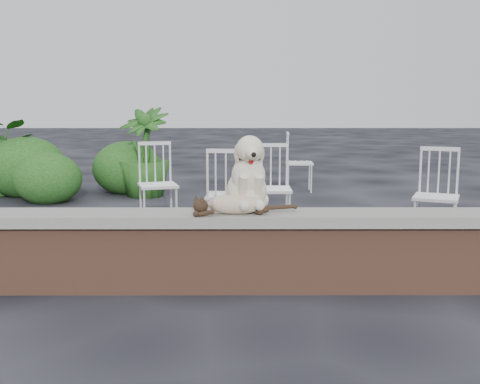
{
  "coord_description": "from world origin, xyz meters",
  "views": [
    {
      "loc": [
        0.03,
        -3.97,
        1.35
      ],
      "look_at": [
        0.04,
        0.2,
        0.7
      ],
      "focal_mm": 41.35,
      "sensor_mm": 36.0,
      "label": 1
    }
  ],
  "objects_px": {
    "chair_d": "(436,196)",
    "potted_plant_a": "(1,157)",
    "potted_plant_b": "(144,152)",
    "cat": "(236,203)",
    "chair_e": "(299,162)",
    "chair_a": "(158,184)",
    "chair_b": "(272,188)",
    "chair_c": "(228,194)",
    "dog": "(247,172)"
  },
  "relations": [
    {
      "from": "chair_d",
      "to": "potted_plant_a",
      "type": "relative_size",
      "value": 0.81
    },
    {
      "from": "chair_d",
      "to": "potted_plant_b",
      "type": "distance_m",
      "value": 4.4
    },
    {
      "from": "potted_plant_a",
      "to": "cat",
      "type": "bearing_deg",
      "value": -51.19
    },
    {
      "from": "chair_e",
      "to": "chair_a",
      "type": "relative_size",
      "value": 1.0
    },
    {
      "from": "chair_e",
      "to": "chair_d",
      "type": "xyz_separation_m",
      "value": [
        1.0,
        -3.32,
        0.0
      ]
    },
    {
      "from": "chair_b",
      "to": "potted_plant_a",
      "type": "height_order",
      "value": "potted_plant_a"
    },
    {
      "from": "chair_e",
      "to": "chair_b",
      "type": "distance_m",
      "value": 2.85
    },
    {
      "from": "cat",
      "to": "chair_d",
      "type": "height_order",
      "value": "chair_d"
    },
    {
      "from": "chair_d",
      "to": "potted_plant_b",
      "type": "bearing_deg",
      "value": 163.78
    },
    {
      "from": "chair_a",
      "to": "potted_plant_a",
      "type": "height_order",
      "value": "potted_plant_a"
    },
    {
      "from": "chair_c",
      "to": "chair_d",
      "type": "bearing_deg",
      "value": -179.65
    },
    {
      "from": "chair_d",
      "to": "chair_b",
      "type": "xyz_separation_m",
      "value": [
        -1.6,
        0.53,
        0.0
      ]
    },
    {
      "from": "chair_e",
      "to": "chair_a",
      "type": "bearing_deg",
      "value": 144.9
    },
    {
      "from": "chair_c",
      "to": "chair_a",
      "type": "bearing_deg",
      "value": -38.33
    },
    {
      "from": "cat",
      "to": "chair_e",
      "type": "relative_size",
      "value": 0.98
    },
    {
      "from": "dog",
      "to": "cat",
      "type": "distance_m",
      "value": 0.27
    },
    {
      "from": "cat",
      "to": "chair_e",
      "type": "distance_m",
      "value": 4.92
    },
    {
      "from": "potted_plant_a",
      "to": "chair_e",
      "type": "bearing_deg",
      "value": 4.18
    },
    {
      "from": "chair_e",
      "to": "dog",
      "type": "bearing_deg",
      "value": 171.33
    },
    {
      "from": "chair_c",
      "to": "chair_a",
      "type": "relative_size",
      "value": 1.0
    },
    {
      "from": "chair_b",
      "to": "potted_plant_b",
      "type": "height_order",
      "value": "potted_plant_b"
    },
    {
      "from": "cat",
      "to": "chair_d",
      "type": "relative_size",
      "value": 0.98
    },
    {
      "from": "potted_plant_b",
      "to": "chair_c",
      "type": "bearing_deg",
      "value": -64.45
    },
    {
      "from": "chair_a",
      "to": "chair_d",
      "type": "bearing_deg",
      "value": -32.83
    },
    {
      "from": "chair_e",
      "to": "chair_c",
      "type": "distance_m",
      "value": 3.38
    },
    {
      "from": "chair_b",
      "to": "potted_plant_a",
      "type": "xyz_separation_m",
      "value": [
        -3.98,
        2.45,
        0.11
      ]
    },
    {
      "from": "cat",
      "to": "chair_a",
      "type": "height_order",
      "value": "chair_a"
    },
    {
      "from": "chair_e",
      "to": "chair_d",
      "type": "bearing_deg",
      "value": -160.92
    },
    {
      "from": "chair_c",
      "to": "potted_plant_b",
      "type": "distance_m",
      "value": 3.0
    },
    {
      "from": "cat",
      "to": "potted_plant_a",
      "type": "xyz_separation_m",
      "value": [
        -3.6,
        4.48,
        -0.08
      ]
    },
    {
      "from": "cat",
      "to": "chair_d",
      "type": "distance_m",
      "value": 2.49
    },
    {
      "from": "chair_a",
      "to": "chair_b",
      "type": "bearing_deg",
      "value": -30.29
    },
    {
      "from": "chair_c",
      "to": "chair_b",
      "type": "relative_size",
      "value": 1.0
    },
    {
      "from": "dog",
      "to": "chair_e",
      "type": "bearing_deg",
      "value": 69.88
    },
    {
      "from": "dog",
      "to": "potted_plant_b",
      "type": "xyz_separation_m",
      "value": [
        -1.47,
        4.17,
        -0.2
      ]
    },
    {
      "from": "chair_b",
      "to": "potted_plant_b",
      "type": "relative_size",
      "value": 0.71
    },
    {
      "from": "cat",
      "to": "chair_d",
      "type": "xyz_separation_m",
      "value": [
        1.98,
        1.5,
        -0.19
      ]
    },
    {
      "from": "chair_e",
      "to": "potted_plant_a",
      "type": "distance_m",
      "value": 4.6
    },
    {
      "from": "potted_plant_a",
      "to": "chair_d",
      "type": "bearing_deg",
      "value": -28.1
    },
    {
      "from": "dog",
      "to": "chair_a",
      "type": "bearing_deg",
      "value": 105.03
    },
    {
      "from": "dog",
      "to": "cat",
      "type": "relative_size",
      "value": 0.62
    },
    {
      "from": "chair_d",
      "to": "chair_b",
      "type": "bearing_deg",
      "value": -174.61
    },
    {
      "from": "dog",
      "to": "potted_plant_b",
      "type": "distance_m",
      "value": 4.42
    },
    {
      "from": "potted_plant_b",
      "to": "chair_d",
      "type": "bearing_deg",
      "value": -39.95
    },
    {
      "from": "potted_plant_b",
      "to": "chair_a",
      "type": "bearing_deg",
      "value": -76.33
    },
    {
      "from": "dog",
      "to": "chair_a",
      "type": "distance_m",
      "value": 2.44
    },
    {
      "from": "chair_e",
      "to": "chair_c",
      "type": "relative_size",
      "value": 1.0
    },
    {
      "from": "dog",
      "to": "chair_c",
      "type": "relative_size",
      "value": 0.61
    },
    {
      "from": "dog",
      "to": "potted_plant_a",
      "type": "bearing_deg",
      "value": 121.23
    },
    {
      "from": "chair_d",
      "to": "potted_plant_b",
      "type": "xyz_separation_m",
      "value": [
        -3.37,
        2.82,
        0.2
      ]
    }
  ]
}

